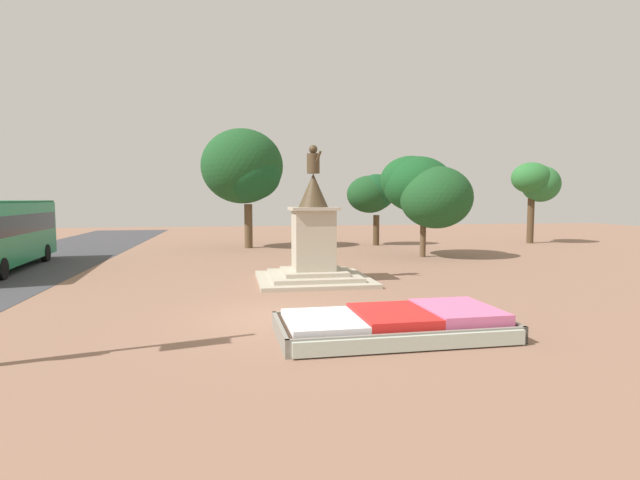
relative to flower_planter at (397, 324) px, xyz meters
The scene contains 7 objects.
ground_plane 3.38m from the flower_planter, 135.22° to the left, with size 94.75×94.75×0.00m, color #8C6651.
flower_planter is the anchor object (origin of this frame).
statue_monument 8.33m from the flower_planter, 94.63° to the left, with size 4.41×4.41×5.37m.
park_tree_far_left 23.93m from the flower_planter, 75.40° to the left, with size 3.39×2.82×5.02m.
park_tree_behind_statue 23.05m from the flower_planter, 97.76° to the left, with size 5.40×5.22×7.91m.
park_tree_far_right 29.16m from the flower_planter, 50.83° to the left, with size 3.75×3.43×5.94m.
park_tree_street_side 17.29m from the flower_planter, 66.37° to the left, with size 4.71×5.16×5.73m.
Camera 1 is at (-1.46, -13.57, 3.26)m, focal length 28.00 mm.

